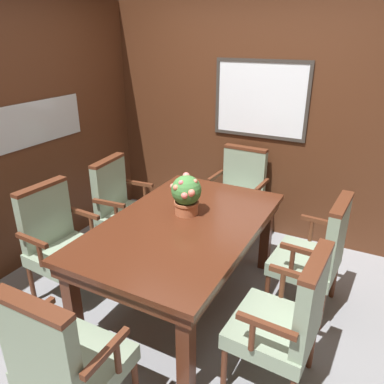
# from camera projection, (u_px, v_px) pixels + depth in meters

# --- Properties ---
(ground_plane) EXTENTS (14.00, 14.00, 0.00)m
(ground_plane) POSITION_uv_depth(u_px,v_px,m) (175.00, 306.00, 3.14)
(ground_plane) COLOR gray
(wall_back) EXTENTS (7.20, 0.08, 2.45)m
(wall_back) POSITION_uv_depth(u_px,v_px,m) (251.00, 122.00, 4.01)
(wall_back) COLOR #4C2816
(wall_back) RESTS_ON ground_plane
(wall_left) EXTENTS (0.08, 7.20, 2.45)m
(wall_left) POSITION_uv_depth(u_px,v_px,m) (13.00, 140.00, 3.36)
(wall_left) COLOR #4C2816
(wall_left) RESTS_ON ground_plane
(dining_table) EXTENTS (1.12, 1.80, 0.75)m
(dining_table) POSITION_uv_depth(u_px,v_px,m) (183.00, 233.00, 2.96)
(dining_table) COLOR #4C2314
(dining_table) RESTS_ON ground_plane
(chair_head_far) EXTENTS (0.58, 0.51, 0.99)m
(chair_head_far) POSITION_uv_depth(u_px,v_px,m) (239.00, 191.00, 4.06)
(chair_head_far) COLOR #562B19
(chair_head_far) RESTS_ON ground_plane
(chair_head_near) EXTENTS (0.57, 0.50, 0.99)m
(chair_head_near) POSITION_uv_depth(u_px,v_px,m) (63.00, 359.00, 1.97)
(chair_head_near) COLOR #562B19
(chair_head_near) RESTS_ON ground_plane
(chair_left_far) EXTENTS (0.53, 0.60, 0.99)m
(chair_left_far) POSITION_uv_depth(u_px,v_px,m) (122.00, 205.00, 3.74)
(chair_left_far) COLOR #562B19
(chair_left_far) RESTS_ON ground_plane
(chair_right_near) EXTENTS (0.52, 0.59, 0.99)m
(chair_right_near) POSITION_uv_depth(u_px,v_px,m) (287.00, 319.00, 2.25)
(chair_right_near) COLOR #562B19
(chair_right_near) RESTS_ON ground_plane
(chair_left_near) EXTENTS (0.52, 0.59, 0.99)m
(chair_left_near) POSITION_uv_depth(u_px,v_px,m) (58.00, 239.00, 3.11)
(chair_left_near) COLOR #562B19
(chair_left_near) RESTS_ON ground_plane
(chair_right_far) EXTENTS (0.52, 0.59, 0.99)m
(chair_right_far) POSITION_uv_depth(u_px,v_px,m) (317.00, 252.00, 2.93)
(chair_right_far) COLOR #562B19
(chair_right_far) RESTS_ON ground_plane
(potted_plant) EXTENTS (0.25, 0.26, 0.33)m
(potted_plant) POSITION_uv_depth(u_px,v_px,m) (186.00, 194.00, 2.99)
(potted_plant) COLOR #B2603D
(potted_plant) RESTS_ON dining_table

